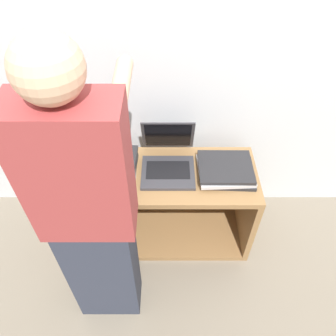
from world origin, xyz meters
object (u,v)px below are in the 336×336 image
object	(u,v)px
laptop_open	(168,160)
laptop_stack_left	(109,167)
laptop_stack_right	(226,170)
person	(91,217)

from	to	relation	value
laptop_open	laptop_stack_left	size ratio (longest dim) A/B	1.09
laptop_open	laptop_stack_right	size ratio (longest dim) A/B	1.07
laptop_open	laptop_stack_left	world-z (taller)	laptop_open
laptop_stack_left	laptop_stack_right	xyz separation A→B (m)	(0.68, -0.00, -0.02)
laptop_stack_left	person	bearing A→B (deg)	-89.41
laptop_open	laptop_stack_left	bearing A→B (deg)	-170.49
laptop_open	laptop_stack_left	xyz separation A→B (m)	(-0.34, -0.06, -0.00)
laptop_stack_right	person	distance (m)	0.85
laptop_open	laptop_stack_left	distance (m)	0.35
laptop_stack_left	laptop_stack_right	distance (m)	0.68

